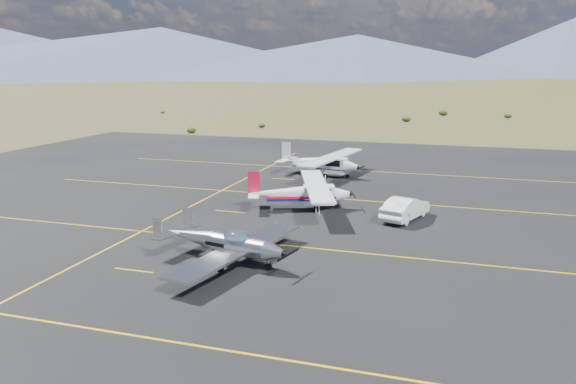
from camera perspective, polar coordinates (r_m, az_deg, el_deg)
The scene contains 6 objects.
ground at distance 28.20m, azimuth -6.33°, elevation -6.18°, with size 1600.00×1600.00×0.00m, color #383D1C.
apron at distance 34.43m, azimuth -1.66°, elevation -2.60°, with size 72.00×72.00×0.02m, color black.
aircraft_low_wing at distance 26.63m, azimuth -6.27°, elevation -5.16°, with size 6.73×9.25×2.00m.
aircraft_cessna at distance 36.13m, azimuth 1.32°, elevation -0.04°, with size 6.88×9.71×2.50m.
aircraft_plain at distance 47.13m, azimuth 3.29°, elevation 3.05°, with size 6.44×10.53×2.66m.
sedan at distance 34.55m, azimuth 11.82°, elevation -1.61°, with size 1.46×4.18×1.38m, color white.
Camera 1 is at (10.90, -24.35, 9.13)m, focal length 35.00 mm.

